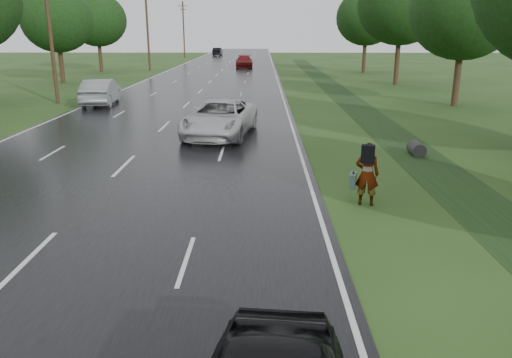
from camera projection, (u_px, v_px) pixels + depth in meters
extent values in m
plane|color=#254318|center=(28.00, 261.00, 11.02)|extent=(220.00, 220.00, 0.00)
cube|color=black|center=(215.00, 77.00, 54.14)|extent=(14.00, 180.00, 0.04)
cube|color=silver|center=(277.00, 77.00, 54.05)|extent=(0.12, 180.00, 0.01)
cube|color=silver|center=(153.00, 77.00, 54.21)|extent=(0.12, 180.00, 0.01)
cube|color=silver|center=(215.00, 77.00, 54.13)|extent=(0.12, 180.00, 0.01)
cube|color=#183313|center=(367.00, 115.00, 30.05)|extent=(2.20, 120.00, 0.01)
cylinder|color=#2D2D2D|center=(416.00, 149.00, 20.40)|extent=(0.56, 1.00, 0.56)
cylinder|color=#322514|center=(50.00, 29.00, 33.65)|extent=(0.26, 0.26, 10.00)
cylinder|color=#322514|center=(148.00, 30.00, 62.40)|extent=(0.26, 0.26, 10.00)
cylinder|color=#322514|center=(184.00, 30.00, 91.15)|extent=(0.26, 0.26, 10.00)
cube|color=#322514|center=(183.00, 6.00, 89.95)|extent=(1.60, 0.12, 0.12)
cube|color=#322514|center=(183.00, 9.00, 90.13)|extent=(1.20, 0.10, 0.10)
cylinder|color=#322514|center=(457.00, 80.00, 33.31)|extent=(0.44, 0.44, 3.52)
ellipsoid|color=black|center=(465.00, 10.00, 32.06)|extent=(7.00, 7.00, 6.30)
cylinder|color=#322514|center=(397.00, 62.00, 46.64)|extent=(0.44, 0.44, 4.16)
ellipsoid|color=black|center=(401.00, 5.00, 45.19)|extent=(8.00, 8.00, 7.20)
cylinder|color=#322514|center=(364.00, 57.00, 60.13)|extent=(0.44, 0.44, 3.68)
ellipsoid|color=black|center=(367.00, 18.00, 58.83)|extent=(7.20, 7.20, 6.48)
cylinder|color=#322514|center=(62.00, 65.00, 48.07)|extent=(0.44, 0.44, 3.36)
ellipsoid|color=black|center=(57.00, 20.00, 46.89)|extent=(6.60, 6.60, 5.94)
cylinder|color=#322514|center=(100.00, 57.00, 61.47)|extent=(0.44, 0.44, 3.52)
ellipsoid|color=black|center=(97.00, 20.00, 60.22)|extent=(7.00, 7.00, 6.30)
imported|color=#A5998C|center=(367.00, 174.00, 14.36)|extent=(0.77, 0.60, 1.85)
cube|color=black|center=(368.00, 154.00, 13.92)|extent=(0.41, 0.31, 0.52)
cube|color=#3D5951|center=(353.00, 180.00, 14.62)|extent=(0.30, 0.55, 0.42)
cube|color=black|center=(353.00, 172.00, 14.55)|extent=(0.09, 0.18, 0.04)
imported|color=#BBBBBB|center=(220.00, 118.00, 23.80)|extent=(3.72, 6.46, 1.69)
imported|color=gray|center=(101.00, 92.00, 33.89)|extent=(2.37, 5.46, 1.75)
imported|color=maroon|center=(244.00, 62.00, 68.16)|extent=(2.47, 5.68, 1.63)
imported|color=black|center=(218.00, 52.00, 101.39)|extent=(1.75, 4.77, 1.56)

